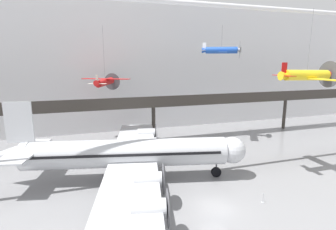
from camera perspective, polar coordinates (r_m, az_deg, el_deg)
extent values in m
plane|color=gray|center=(29.02, 10.12, -19.30)|extent=(260.00, 260.00, 0.00)
cube|color=white|center=(58.32, -5.80, 10.15)|extent=(140.00, 3.00, 26.78)
cube|color=#38332D|center=(48.11, -2.93, 2.49)|extent=(110.00, 3.20, 0.90)
cube|color=#38332D|center=(46.49, -2.46, 3.42)|extent=(110.00, 0.12, 1.10)
cylinder|color=#38332D|center=(49.76, -3.16, -1.70)|extent=(0.70, 0.70, 6.76)
cylinder|color=#38332D|center=(64.16, 24.00, 0.32)|extent=(0.70, 0.70, 6.76)
cylinder|color=silver|center=(33.28, 4.25, 23.16)|extent=(120.00, 0.60, 0.60)
cylinder|color=silver|center=(33.32, -9.10, -8.21)|extent=(24.99, 8.80, 3.49)
sphere|color=silver|center=(35.02, 13.82, -7.41)|extent=(3.42, 3.42, 3.42)
cone|color=silver|center=(36.90, -31.09, -7.39)|extent=(5.13, 4.12, 3.21)
cube|color=black|center=(33.20, -9.12, -7.64)|extent=(23.31, 8.49, 0.31)
cube|color=silver|center=(42.71, -7.02, -4.79)|extent=(9.09, 16.75, 0.28)
cube|color=silver|center=(24.76, -8.54, -17.52)|extent=(9.09, 16.75, 0.28)
cylinder|color=silver|center=(39.32, -4.65, -6.12)|extent=(3.18, 2.26, 1.67)
cylinder|color=#4C4C51|center=(39.36, -2.32, -6.07)|extent=(0.75, 3.12, 3.18)
cylinder|color=silver|center=(44.50, -4.70, -4.01)|extent=(3.18, 2.26, 1.67)
cylinder|color=#4C4C51|center=(44.53, -2.66, -3.97)|extent=(0.75, 3.12, 3.18)
cylinder|color=silver|center=(27.79, -4.43, -13.90)|extent=(3.18, 2.26, 1.67)
cylinder|color=#4C4C51|center=(27.84, -1.07, -13.81)|extent=(0.75, 3.12, 3.18)
cylinder|color=silver|center=(23.03, -4.26, -19.68)|extent=(3.18, 2.26, 1.67)
cylinder|color=#4C4C51|center=(23.09, -0.08, -19.55)|extent=(0.75, 3.12, 3.18)
cube|color=silver|center=(35.32, -29.72, -1.42)|extent=(3.14, 0.89, 4.89)
cube|color=silver|center=(36.03, -28.66, -6.83)|extent=(5.07, 9.55, 0.20)
cylinder|color=#4C4C51|center=(35.27, 10.47, -11.21)|extent=(0.20, 0.20, 1.21)
cylinder|color=black|center=(35.51, 10.43, -12.12)|extent=(1.35, 0.65, 1.30)
cylinder|color=#4C4C51|center=(36.74, -8.22, -10.19)|extent=(0.20, 0.20, 1.21)
cylinder|color=black|center=(36.96, -8.19, -11.06)|extent=(1.35, 0.65, 1.30)
cylinder|color=#4C4C51|center=(31.63, -8.77, -13.94)|extent=(0.20, 0.20, 1.21)
cylinder|color=black|center=(31.89, -8.74, -14.92)|extent=(1.35, 0.65, 1.30)
cylinder|color=red|center=(49.42, -13.54, 6.96)|extent=(3.89, 5.85, 1.46)
cone|color=silver|center=(52.28, -12.15, 7.13)|extent=(1.44, 1.39, 1.11)
cylinder|color=#4C4C51|center=(52.48, -12.06, 7.14)|extent=(2.84, 1.53, 3.20)
cone|color=red|center=(46.78, -14.97, 6.78)|extent=(1.69, 1.93, 1.11)
cube|color=red|center=(49.71, -13.40, 7.67)|extent=(8.60, 5.48, 0.10)
cube|color=silver|center=(46.41, -15.20, 7.51)|extent=(0.39, 0.67, 1.48)
cube|color=silver|center=(46.47, -15.16, 6.61)|extent=(3.16, 2.14, 0.06)
cylinder|color=slate|center=(49.30, -13.83, 13.05)|extent=(0.04, 0.04, 9.28)
cylinder|color=#1E4CAD|center=(50.46, 11.56, 13.65)|extent=(5.52, 4.01, 1.21)
cone|color=white|center=(50.41, 15.07, 13.50)|extent=(1.37, 1.41, 1.07)
cylinder|color=#4C4C51|center=(50.41, 15.32, 13.49)|extent=(1.65, 2.66, 3.09)
cone|color=#1E4CAD|center=(50.66, 8.30, 13.74)|extent=(1.84, 1.67, 1.02)
cube|color=#1E4CAD|center=(50.43, 11.95, 13.23)|extent=(5.73, 8.13, 0.10)
cube|color=white|center=(50.73, 7.92, 14.57)|extent=(0.63, 0.42, 1.43)
cube|color=white|center=(50.70, 7.90, 13.76)|extent=(2.21, 3.00, 0.06)
cylinder|color=slate|center=(50.62, 11.68, 16.47)|extent=(0.04, 0.04, 3.79)
cylinder|color=yellow|center=(37.50, 27.94, 7.67)|extent=(6.34, 1.42, 1.40)
cone|color=red|center=(39.87, 31.38, 7.56)|extent=(1.07, 1.19, 1.18)
cylinder|color=#4C4C51|center=(40.04, 31.61, 7.55)|extent=(0.10, 3.40, 3.40)
cone|color=yellow|center=(35.42, 24.34, 7.76)|extent=(1.73, 1.14, 1.14)
cube|color=yellow|center=(37.79, 28.31, 7.06)|extent=(1.70, 9.56, 0.10)
cube|color=red|center=(35.14, 23.97, 9.13)|extent=(0.77, 0.07, 1.57)
cube|color=red|center=(35.17, 23.87, 7.86)|extent=(0.83, 3.41, 0.06)
cylinder|color=slate|center=(37.55, 28.58, 14.22)|extent=(0.04, 0.04, 7.31)
cylinder|color=#B2B5BA|center=(31.24, 19.91, -17.43)|extent=(0.36, 0.36, 0.04)
cylinder|color=#B2B5BA|center=(31.01, 19.98, -16.63)|extent=(0.07, 0.07, 0.95)
sphere|color=#B2B5BA|center=(30.77, 20.05, -15.78)|extent=(0.10, 0.10, 0.10)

